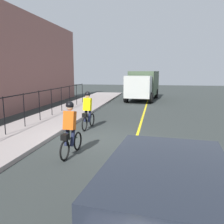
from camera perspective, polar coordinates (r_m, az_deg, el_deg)
ground_plane at (r=9.85m, az=-3.72°, el=-6.56°), size 80.00×80.00×0.00m
lane_line_centre at (r=9.60m, az=5.65°, el=-7.01°), size 36.00×0.12×0.01m
sidewalk at (r=11.14m, az=-20.99°, el=-4.87°), size 40.00×3.20×0.15m
iron_fence at (r=11.97m, az=-20.51°, el=2.11°), size 18.29×0.04×1.60m
cyclist_lead at (r=11.46m, az=-5.88°, el=0.40°), size 1.71×0.38×1.83m
cyclist_follow at (r=7.85m, az=-10.05°, el=-4.05°), size 1.71×0.38×1.83m
patrol_sedan at (r=3.72m, az=12.85°, el=-21.92°), size 4.54×2.24×1.58m
box_truck_background at (r=23.49m, az=7.50°, el=6.72°), size 6.91×3.09×2.78m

